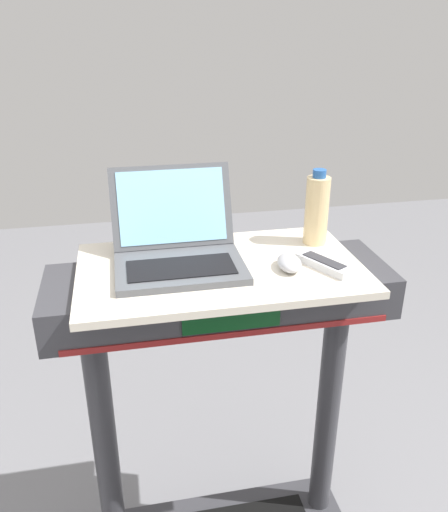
{
  "coord_description": "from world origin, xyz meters",
  "views": [
    {
      "loc": [
        -0.23,
        -0.5,
        1.66
      ],
      "look_at": [
        0.0,
        0.65,
        1.13
      ],
      "focal_mm": 36.89,
      "sensor_mm": 36.0,
      "label": 1
    }
  ],
  "objects_px": {
    "computer_mouse": "(289,263)",
    "tv_remote": "(324,264)",
    "laptop": "(177,247)",
    "water_bottle": "(317,210)"
  },
  "relations": [
    {
      "from": "water_bottle",
      "to": "tv_remote",
      "type": "distance_m",
      "value": 0.19
    },
    {
      "from": "laptop",
      "to": "water_bottle",
      "type": "relative_size",
      "value": 1.52
    },
    {
      "from": "computer_mouse",
      "to": "tv_remote",
      "type": "xyz_separation_m",
      "value": [
        0.09,
        -0.01,
        -0.01
      ]
    },
    {
      "from": "laptop",
      "to": "water_bottle",
      "type": "distance_m",
      "value": 0.4
    },
    {
      "from": "tv_remote",
      "to": "computer_mouse",
      "type": "bearing_deg",
      "value": 172.47
    },
    {
      "from": "laptop",
      "to": "tv_remote",
      "type": "bearing_deg",
      "value": -14.83
    },
    {
      "from": "computer_mouse",
      "to": "tv_remote",
      "type": "distance_m",
      "value": 0.09
    },
    {
      "from": "water_bottle",
      "to": "tv_remote",
      "type": "height_order",
      "value": "water_bottle"
    },
    {
      "from": "laptop",
      "to": "computer_mouse",
      "type": "distance_m",
      "value": 0.29
    },
    {
      "from": "laptop",
      "to": "computer_mouse",
      "type": "bearing_deg",
      "value": -17.32
    }
  ]
}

